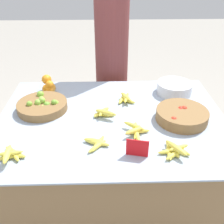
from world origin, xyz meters
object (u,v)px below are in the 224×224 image
Objects in this scene: vendor_person at (112,58)px; metal_bowl at (174,88)px; price_sign at (137,148)px; lime_bowl at (42,106)px; tomato_basket at (182,115)px.

metal_bowl is at bearing -44.00° from vendor_person.
vendor_person reaches higher than price_sign.
lime_bowl is at bearing -167.33° from metal_bowl.
price_sign is 1.25m from vendor_person.
price_sign is at bearing -133.97° from tomato_basket.
price_sign is at bearing -117.12° from metal_bowl.
tomato_basket is at bearing -9.67° from lime_bowl.
vendor_person reaches higher than tomato_basket.
metal_bowl is at bearing 12.67° from lime_bowl.
lime_bowl is 1.06m from metal_bowl.
metal_bowl is at bearing 75.12° from price_sign.
vendor_person is (-0.11, 1.24, 0.07)m from price_sign.
price_sign is (0.64, -0.53, 0.02)m from lime_bowl.
metal_bowl is 0.86m from price_sign.
tomato_basket is 0.21× the size of vendor_person.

